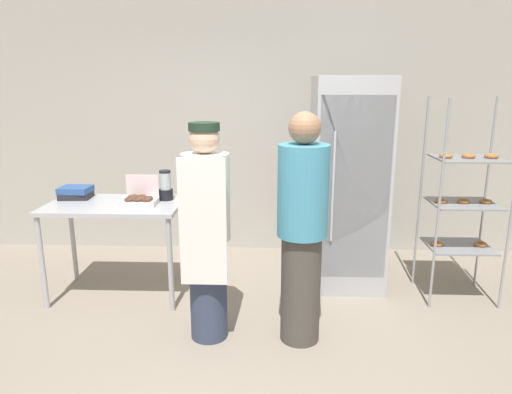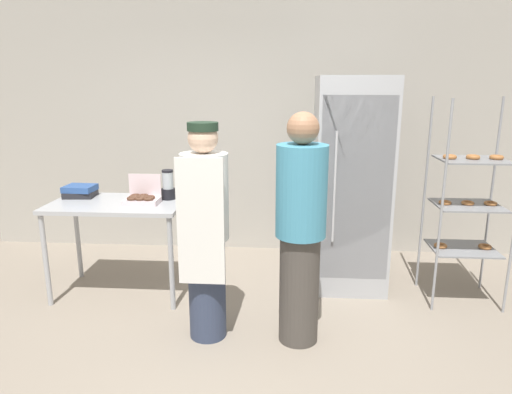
{
  "view_description": "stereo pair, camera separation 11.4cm",
  "coord_description": "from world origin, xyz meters",
  "px_view_note": "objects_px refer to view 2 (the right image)",
  "views": [
    {
      "loc": [
        0.19,
        -2.73,
        1.89
      ],
      "look_at": [
        0.06,
        0.75,
        1.02
      ],
      "focal_mm": 32.0,
      "sensor_mm": 36.0,
      "label": 1
    },
    {
      "loc": [
        0.3,
        -2.72,
        1.89
      ],
      "look_at": [
        0.06,
        0.75,
        1.02
      ],
      "focal_mm": 32.0,
      "sensor_mm": 36.0,
      "label": 2
    }
  ],
  "objects_px": {
    "donut_box": "(142,199)",
    "binder_stack": "(80,191)",
    "refrigerator": "(350,184)",
    "person_customer": "(301,230)",
    "blender_pitcher": "(168,186)",
    "person_baker": "(205,230)",
    "baking_rack": "(468,203)"
  },
  "relations": [
    {
      "from": "baking_rack",
      "to": "refrigerator",
      "type": "bearing_deg",
      "value": 163.38
    },
    {
      "from": "donut_box",
      "to": "blender_pitcher",
      "type": "bearing_deg",
      "value": 45.22
    },
    {
      "from": "blender_pitcher",
      "to": "donut_box",
      "type": "bearing_deg",
      "value": -134.78
    },
    {
      "from": "donut_box",
      "to": "baking_rack",
      "type": "bearing_deg",
      "value": 2.58
    },
    {
      "from": "donut_box",
      "to": "blender_pitcher",
      "type": "relative_size",
      "value": 1.09
    },
    {
      "from": "refrigerator",
      "to": "person_customer",
      "type": "bearing_deg",
      "value": -114.29
    },
    {
      "from": "baking_rack",
      "to": "donut_box",
      "type": "bearing_deg",
      "value": -177.42
    },
    {
      "from": "baking_rack",
      "to": "blender_pitcher",
      "type": "relative_size",
      "value": 6.6
    },
    {
      "from": "baking_rack",
      "to": "person_baker",
      "type": "height_order",
      "value": "baking_rack"
    },
    {
      "from": "donut_box",
      "to": "binder_stack",
      "type": "height_order",
      "value": "donut_box"
    },
    {
      "from": "refrigerator",
      "to": "baking_rack",
      "type": "relative_size",
      "value": 1.1
    },
    {
      "from": "donut_box",
      "to": "person_customer",
      "type": "distance_m",
      "value": 1.52
    },
    {
      "from": "blender_pitcher",
      "to": "person_customer",
      "type": "height_order",
      "value": "person_customer"
    },
    {
      "from": "baking_rack",
      "to": "donut_box",
      "type": "distance_m",
      "value": 2.82
    },
    {
      "from": "blender_pitcher",
      "to": "person_baker",
      "type": "height_order",
      "value": "person_baker"
    },
    {
      "from": "donut_box",
      "to": "person_customer",
      "type": "relative_size",
      "value": 0.17
    },
    {
      "from": "person_baker",
      "to": "donut_box",
      "type": "bearing_deg",
      "value": 136.05
    },
    {
      "from": "binder_stack",
      "to": "person_customer",
      "type": "distance_m",
      "value": 2.2
    },
    {
      "from": "refrigerator",
      "to": "baking_rack",
      "type": "xyz_separation_m",
      "value": [
        0.97,
        -0.29,
        -0.09
      ]
    },
    {
      "from": "refrigerator",
      "to": "person_customer",
      "type": "xyz_separation_m",
      "value": [
        -0.48,
        -1.07,
        -0.11
      ]
    },
    {
      "from": "person_customer",
      "to": "donut_box",
      "type": "bearing_deg",
      "value": 154.3
    },
    {
      "from": "refrigerator",
      "to": "person_customer",
      "type": "distance_m",
      "value": 1.18
    },
    {
      "from": "person_customer",
      "to": "blender_pitcher",
      "type": "bearing_deg",
      "value": 144.39
    },
    {
      "from": "binder_stack",
      "to": "refrigerator",
      "type": "bearing_deg",
      "value": 4.63
    },
    {
      "from": "donut_box",
      "to": "blender_pitcher",
      "type": "distance_m",
      "value": 0.27
    },
    {
      "from": "baking_rack",
      "to": "person_baker",
      "type": "relative_size",
      "value": 1.09
    },
    {
      "from": "blender_pitcher",
      "to": "person_baker",
      "type": "bearing_deg",
      "value": -59.72
    },
    {
      "from": "blender_pitcher",
      "to": "person_baker",
      "type": "distance_m",
      "value": 0.98
    },
    {
      "from": "baking_rack",
      "to": "binder_stack",
      "type": "bearing_deg",
      "value": 178.59
    },
    {
      "from": "person_customer",
      "to": "refrigerator",
      "type": "bearing_deg",
      "value": 65.71
    },
    {
      "from": "donut_box",
      "to": "binder_stack",
      "type": "distance_m",
      "value": 0.69
    },
    {
      "from": "donut_box",
      "to": "blender_pitcher",
      "type": "xyz_separation_m",
      "value": [
        0.19,
        0.19,
        0.07
      ]
    }
  ]
}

